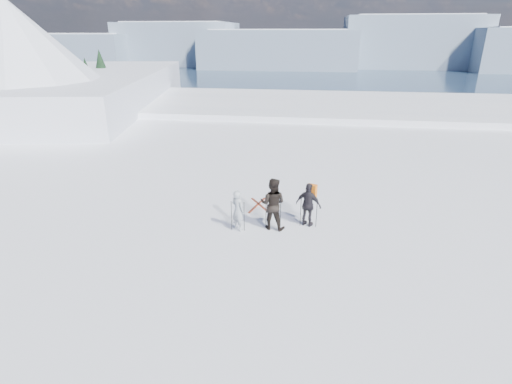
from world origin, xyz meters
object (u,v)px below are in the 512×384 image
(skier_pack, at_px, (308,205))
(skis_loose, at_px, (259,205))
(skier_grey, at_px, (238,210))
(skier_dark, at_px, (273,204))

(skier_pack, xyz_separation_m, skis_loose, (-2.06, 1.57, -0.83))
(skier_grey, relative_size, skier_pack, 0.92)
(skier_grey, bearing_deg, skier_pack, -128.45)
(skis_loose, bearing_deg, skier_grey, -101.46)
(skier_dark, bearing_deg, skier_pack, -154.37)
(skier_grey, bearing_deg, skier_dark, -130.00)
(skier_dark, bearing_deg, skis_loose, -59.72)
(skier_pack, bearing_deg, skier_grey, 37.45)
(skier_grey, height_order, skis_loose, skier_grey)
(skier_dark, distance_m, skier_pack, 1.36)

